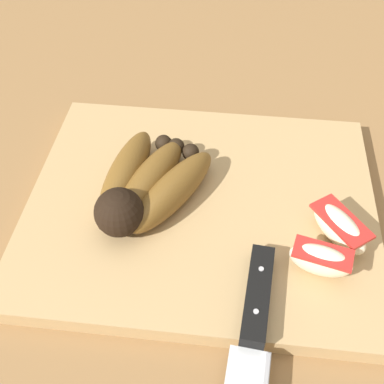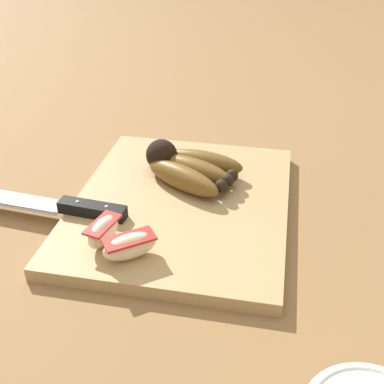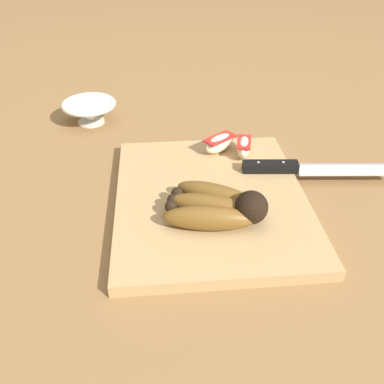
{
  "view_description": "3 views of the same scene",
  "coord_description": "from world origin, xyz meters",
  "px_view_note": "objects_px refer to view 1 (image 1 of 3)",
  "views": [
    {
      "loc": [
        -0.02,
        0.35,
        0.42
      ],
      "look_at": [
        0.02,
        0.0,
        0.03
      ],
      "focal_mm": 44.74,
      "sensor_mm": 36.0,
      "label": 1
    },
    {
      "loc": [
        -0.58,
        -0.13,
        0.42
      ],
      "look_at": [
        -0.01,
        -0.02,
        0.05
      ],
      "focal_mm": 45.14,
      "sensor_mm": 36.0,
      "label": 2
    },
    {
      "loc": [
        0.58,
        -0.08,
        0.43
      ],
      "look_at": [
        0.03,
        -0.03,
        0.04
      ],
      "focal_mm": 39.33,
      "sensor_mm": 36.0,
      "label": 3
    }
  ],
  "objects_px": {
    "chefs_knife": "(252,345)",
    "apple_wedge_middle": "(321,260)",
    "apple_wedge_near": "(339,227)",
    "banana_bunch": "(145,186)"
  },
  "relations": [
    {
      "from": "chefs_knife",
      "to": "apple_wedge_near",
      "type": "xyz_separation_m",
      "value": [
        -0.08,
        -0.13,
        0.01
      ]
    },
    {
      "from": "banana_bunch",
      "to": "apple_wedge_near",
      "type": "xyz_separation_m",
      "value": [
        -0.2,
        0.03,
        -0.0
      ]
    },
    {
      "from": "banana_bunch",
      "to": "apple_wedge_middle",
      "type": "bearing_deg",
      "value": 157.76
    },
    {
      "from": "banana_bunch",
      "to": "apple_wedge_middle",
      "type": "relative_size",
      "value": 2.51
    },
    {
      "from": "apple_wedge_middle",
      "to": "banana_bunch",
      "type": "bearing_deg",
      "value": -22.24
    },
    {
      "from": "apple_wedge_middle",
      "to": "apple_wedge_near",
      "type": "bearing_deg",
      "value": -116.7
    },
    {
      "from": "apple_wedge_near",
      "to": "apple_wedge_middle",
      "type": "distance_m",
      "value": 0.05
    },
    {
      "from": "banana_bunch",
      "to": "apple_wedge_near",
      "type": "relative_size",
      "value": 2.22
    },
    {
      "from": "banana_bunch",
      "to": "apple_wedge_middle",
      "type": "xyz_separation_m",
      "value": [
        -0.18,
        0.07,
        -0.0
      ]
    },
    {
      "from": "chefs_knife",
      "to": "apple_wedge_middle",
      "type": "xyz_separation_m",
      "value": [
        -0.06,
        -0.09,
        0.01
      ]
    }
  ]
}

